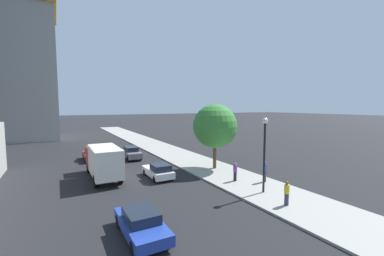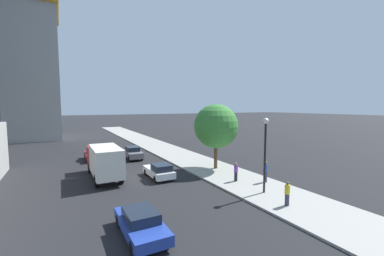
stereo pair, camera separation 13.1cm
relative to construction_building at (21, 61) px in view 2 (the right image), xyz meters
The scene contains 12 objects.
sidewalk 47.84m from the construction_building, 63.33° to the right, with size 5.42×120.00×0.15m, color #9E9B93.
construction_building is the anchor object (origin of this frame).
street_lamp 51.92m from the construction_building, 66.95° to the right, with size 0.44×0.44×5.67m.
street_tree 45.20m from the construction_building, 61.86° to the right, with size 4.62×4.62×6.76m.
car_red 32.78m from the construction_building, 70.37° to the right, with size 1.79×4.11×1.47m.
car_gray 35.78m from the construction_building, 63.92° to the right, with size 1.72×4.10×1.56m.
car_blue 51.19m from the construction_building, 78.45° to the right, with size 1.83×4.43×1.37m.
car_white 43.92m from the construction_building, 69.72° to the right, with size 1.80×4.07×1.41m.
box_truck 40.26m from the construction_building, 74.96° to the right, with size 2.30×7.34×3.07m.
pedestrian_yellow_shirt 54.76m from the construction_building, 68.52° to the right, with size 0.34×0.34×1.61m.
pedestrian_purple_shirt 49.74m from the construction_building, 65.51° to the right, with size 0.34×0.34×1.64m.
pedestrian_blue_shirt 51.81m from the construction_building, 64.05° to the right, with size 0.34×0.34×1.81m.
Camera 2 is at (-5.65, 0.49, 6.69)m, focal length 23.00 mm.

